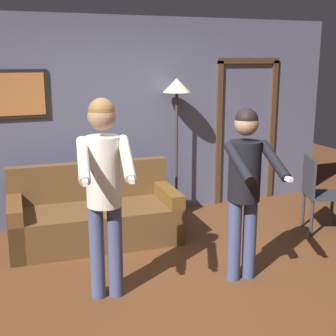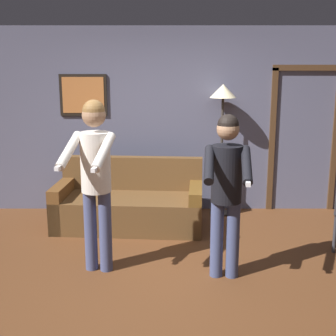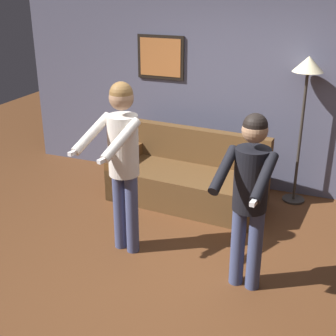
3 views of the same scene
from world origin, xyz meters
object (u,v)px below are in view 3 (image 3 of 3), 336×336
Objects in this scene: person_standing_right at (250,189)px; torchiere_lamp at (307,80)px; couch at (188,180)px; person_standing_left at (122,153)px.

torchiere_lamp is at bearing 84.95° from person_standing_right.
couch is at bearing 125.87° from person_standing_right.
person_standing_left reaches higher than couch.
person_standing_left is 1.31m from person_standing_right.
couch is 1.18× the size of person_standing_right.
torchiere_lamp is at bearing 51.44° from person_standing_left.
couch is 1.86m from torchiere_lamp.
torchiere_lamp reaches higher than person_standing_left.
person_standing_left reaches higher than person_standing_right.
torchiere_lamp is 1.11× the size of person_standing_right.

